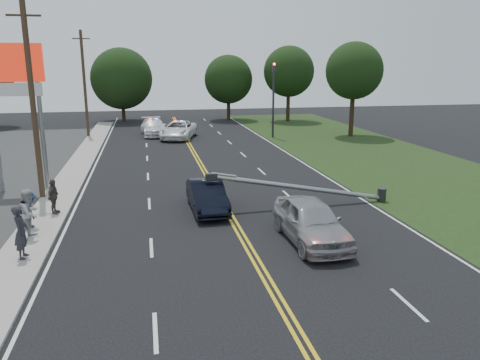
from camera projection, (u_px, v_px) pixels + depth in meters
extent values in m
plane|color=black|center=(270.00, 286.00, 15.05)|extent=(120.00, 120.00, 0.00)
cube|color=gray|center=(52.00, 208.00, 22.93)|extent=(1.80, 70.00, 0.12)
cube|color=black|center=(450.00, 186.00, 27.16)|extent=(12.00, 80.00, 0.01)
cube|color=gold|center=(221.00, 199.00, 24.56)|extent=(0.36, 80.00, 0.00)
cylinder|color=gray|center=(42.00, 128.00, 25.73)|extent=(0.24, 0.24, 7.00)
cube|color=#AC1C0B|center=(11.00, 62.00, 24.65)|extent=(3.20, 0.35, 2.00)
cube|color=white|center=(14.00, 89.00, 24.99)|extent=(2.80, 0.30, 0.70)
cylinder|color=#2D2D30|center=(273.00, 101.00, 44.33)|extent=(0.20, 0.20, 7.00)
cube|color=#2D2D30|center=(274.00, 67.00, 43.58)|extent=(0.28, 0.28, 0.90)
sphere|color=#FF0C07|center=(274.00, 64.00, 43.35)|extent=(0.22, 0.22, 0.22)
cylinder|color=#2D2D30|center=(382.00, 195.00, 24.13)|extent=(0.44, 0.44, 0.70)
cylinder|color=gray|center=(300.00, 188.00, 23.13)|extent=(8.90, 0.24, 1.80)
cube|color=#2D2D30|center=(211.00, 176.00, 22.08)|extent=(0.55, 0.32, 0.30)
cylinder|color=#382619|center=(33.00, 103.00, 23.48)|extent=(0.28, 0.28, 10.00)
cube|color=#382619|center=(23.00, 15.00, 22.46)|extent=(1.60, 0.10, 0.10)
cylinder|color=#382619|center=(85.00, 85.00, 44.40)|extent=(0.28, 0.28, 10.00)
cube|color=#382619|center=(81.00, 39.00, 43.39)|extent=(1.60, 0.10, 0.10)
cylinder|color=black|center=(123.00, 109.00, 57.54)|extent=(0.44, 0.44, 3.00)
sphere|color=black|center=(122.00, 79.00, 56.65)|extent=(7.37, 7.37, 7.37)
cylinder|color=black|center=(229.00, 108.00, 59.03)|extent=(0.44, 0.44, 2.92)
sphere|color=black|center=(228.00, 79.00, 58.17)|extent=(5.99, 5.99, 5.99)
cylinder|color=black|center=(288.00, 107.00, 57.73)|extent=(0.44, 0.44, 3.49)
sphere|color=black|center=(289.00, 71.00, 56.70)|extent=(6.13, 6.13, 6.13)
cylinder|color=black|center=(351.00, 118.00, 45.64)|extent=(0.44, 0.44, 3.65)
sphere|color=black|center=(354.00, 71.00, 44.56)|extent=(5.43, 5.43, 5.43)
imported|color=black|center=(207.00, 196.00, 22.56)|extent=(1.69, 4.48, 1.46)
imported|color=#9C9EA3|center=(311.00, 221.00, 18.59)|extent=(2.11, 5.08, 1.72)
imported|color=white|center=(179.00, 130.00, 44.44)|extent=(4.27, 6.44, 1.64)
imported|color=white|center=(154.00, 127.00, 46.39)|extent=(2.71, 5.78, 1.63)
imported|color=#28262E|center=(21.00, 232.00, 16.70)|extent=(0.48, 0.72, 1.96)
imported|color=#A9A9AD|center=(30.00, 213.00, 18.69)|extent=(1.04, 1.17, 2.01)
imported|color=#1B2544|center=(31.00, 210.00, 19.89)|extent=(0.87, 1.13, 1.55)
imported|color=#4E433F|center=(53.00, 196.00, 21.72)|extent=(0.61, 1.03, 1.64)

